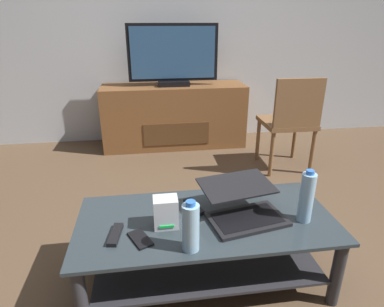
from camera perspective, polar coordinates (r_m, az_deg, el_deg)
ground_plane at (r=1.92m, az=2.29°, el=-20.89°), size 7.68×7.68×0.00m
back_wall at (r=3.80m, az=-4.56°, el=23.64°), size 6.40×0.12×2.80m
coffee_table at (r=1.75m, az=2.47°, el=-14.55°), size 1.29×0.60×0.39m
media_cabinet at (r=3.61m, az=-3.14°, el=6.63°), size 1.53×0.48×0.67m
television at (r=3.47m, az=-3.34°, el=16.58°), size 0.92×0.20×0.61m
dining_chair at (r=3.04m, az=16.88°, el=5.78°), size 0.45×0.45×0.87m
laptop at (r=1.68m, az=8.88°, el=-8.94°), size 0.43×0.43×0.15m
router_box at (r=1.59m, az=-4.61°, el=-10.20°), size 0.12×0.10×0.15m
water_bottle_near at (r=1.69m, az=19.40°, el=-7.22°), size 0.07×0.07×0.27m
water_bottle_far at (r=1.42m, az=-0.23°, el=-12.74°), size 0.08×0.08×0.24m
cell_phone at (r=1.55m, az=-9.03°, el=-14.53°), size 0.12×0.16×0.01m
tv_remote at (r=1.75m, az=0.31°, el=-9.29°), size 0.10×0.17×0.02m
soundbar_remote at (r=1.59m, az=-13.26°, el=-13.63°), size 0.07×0.16×0.02m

